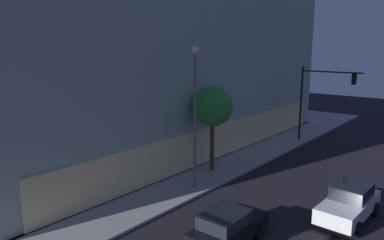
{
  "coord_description": "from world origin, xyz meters",
  "views": [
    {
      "loc": [
        -7.55,
        -6.33,
        8.48
      ],
      "look_at": [
        6.66,
        5.36,
        4.81
      ],
      "focal_mm": 34.03,
      "sensor_mm": 36.0,
      "label": 1
    }
  ],
  "objects": [
    {
      "name": "traffic_light_far_corner",
      "position": [
        23.94,
        5.15,
        4.67
      ],
      "size": [
        0.41,
        5.33,
        6.64
      ],
      "color": "black",
      "rests_on": "sidewalk_corner"
    },
    {
      "name": "modern_building",
      "position": [
        14.87,
        19.44,
        9.94
      ],
      "size": [
        34.96,
        20.83,
        20.06
      ],
      "color": "#4C4C51",
      "rests_on": "ground"
    },
    {
      "name": "car_white",
      "position": [
        10.53,
        -1.62,
        0.88
      ],
      "size": [
        4.57,
        2.16,
        1.76
      ],
      "color": "silver",
      "rests_on": "ground"
    },
    {
      "name": "sidewalk_tree",
      "position": [
        11.9,
        7.88,
        4.57
      ],
      "size": [
        2.72,
        2.72,
        5.83
      ],
      "color": "#51361E",
      "rests_on": "sidewalk_corner"
    },
    {
      "name": "car_black",
      "position": [
        4.63,
        1.68,
        0.83
      ],
      "size": [
        4.12,
        2.03,
        1.61
      ],
      "color": "black",
      "rests_on": "ground"
    },
    {
      "name": "street_lamp_sidewalk",
      "position": [
        8.72,
        6.83,
        5.39
      ],
      "size": [
        0.44,
        0.44,
        8.4
      ],
      "color": "slate",
      "rests_on": "sidewalk_corner"
    }
  ]
}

